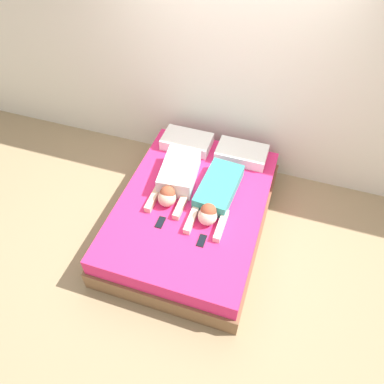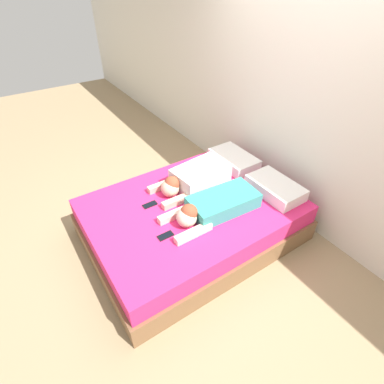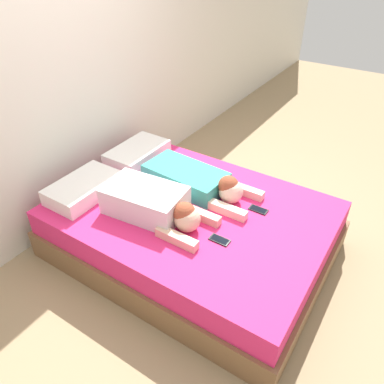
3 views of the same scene
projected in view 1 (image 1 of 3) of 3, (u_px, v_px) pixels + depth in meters
ground_plane at (192, 226)px, 4.42m from camera, size 12.00×12.00×0.00m
wall_back at (226, 74)px, 4.24m from camera, size 12.00×0.06×2.60m
bed at (192, 215)px, 4.25m from camera, size 1.61×2.19×0.46m
pillow_head_left at (187, 141)px, 4.64m from camera, size 0.60×0.36×0.13m
pillow_head_right at (242, 153)px, 4.49m from camera, size 0.60×0.36×0.13m
person_left at (177, 178)px, 4.16m from camera, size 0.44×0.90×0.23m
person_right at (216, 195)px, 4.02m from camera, size 0.41×1.02×0.23m
cell_phone_left at (160, 222)px, 3.88m from camera, size 0.07×0.15×0.01m
cell_phone_right at (202, 241)px, 3.72m from camera, size 0.07×0.15×0.01m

